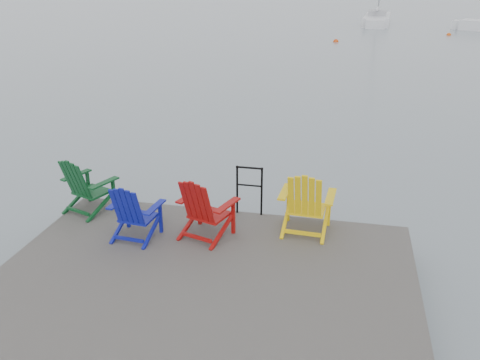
% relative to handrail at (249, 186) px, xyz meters
% --- Properties ---
extents(ground, '(400.00, 400.00, 0.00)m').
position_rel_handrail_xyz_m(ground, '(-0.25, -2.45, -1.04)').
color(ground, slate).
rests_on(ground, ground).
extents(dock, '(6.00, 5.00, 1.40)m').
position_rel_handrail_xyz_m(dock, '(-0.25, -2.45, -0.69)').
color(dock, '#292725').
rests_on(dock, ground).
extents(handrail, '(0.48, 0.04, 0.90)m').
position_rel_handrail_xyz_m(handrail, '(0.00, 0.00, 0.00)').
color(handrail, black).
rests_on(handrail, dock).
extents(chair_green, '(1.00, 0.95, 1.04)m').
position_rel_handrail_xyz_m(chair_green, '(-2.87, -0.53, -0.02)').
color(chair_green, '#0B3F1A').
rests_on(chair_green, dock).
extents(chair_blue, '(0.83, 0.78, 0.97)m').
position_rel_handrail_xyz_m(chair_blue, '(-1.63, -1.28, -0.05)').
color(chair_blue, '#0D148D').
rests_on(chair_blue, dock).
extents(chair_red, '(1.00, 0.95, 1.06)m').
position_rel_handrail_xyz_m(chair_red, '(-0.54, -1.00, -0.01)').
color(chair_red, '#970C0B').
rests_on(chair_red, dock).
extents(chair_yellow, '(0.92, 0.86, 1.11)m').
position_rel_handrail_xyz_m(chair_yellow, '(1.04, -0.50, 0.02)').
color(chair_yellow, yellow).
rests_on(chair_yellow, dock).
extents(sailboat_near, '(2.87, 8.83, 11.97)m').
position_rel_handrail_xyz_m(sailboat_near, '(3.71, 43.45, -0.69)').
color(sailboat_near, silver).
rests_on(sailboat_near, ground).
extents(buoy_b, '(0.38, 0.38, 0.38)m').
position_rel_handrail_xyz_m(buoy_b, '(0.46, 29.10, -1.04)').
color(buoy_b, '#D33E0C').
rests_on(buoy_b, ground).
extents(buoy_d, '(0.36, 0.36, 0.36)m').
position_rel_handrail_xyz_m(buoy_d, '(8.86, 35.00, -1.04)').
color(buoy_d, '#D94C0C').
rests_on(buoy_d, ground).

